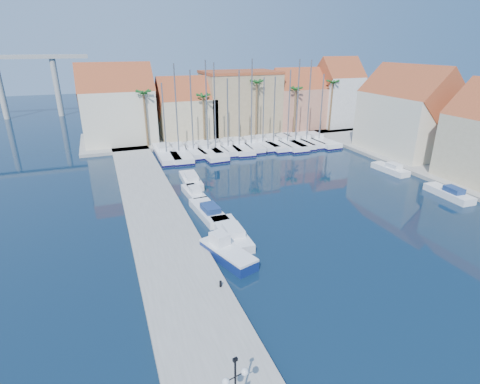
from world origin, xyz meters
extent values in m
plane|color=black|center=(0.00, 0.00, 0.00)|extent=(260.00, 260.00, 0.00)
cube|color=gray|center=(-9.00, 13.50, 0.25)|extent=(6.00, 77.00, 0.50)
cube|color=gray|center=(10.00, 48.00, 0.25)|extent=(54.00, 16.00, 0.50)
cube|color=gray|center=(32.00, 15.00, 0.25)|extent=(12.00, 60.00, 0.50)
cylinder|color=black|center=(-9.36, -10.62, 3.32)|extent=(0.48, 0.15, 0.05)
cylinder|color=black|center=(-8.89, -10.51, 3.32)|extent=(0.48, 0.15, 0.05)
sphere|color=white|center=(-9.60, -10.67, 3.32)|extent=(0.35, 0.35, 0.35)
sphere|color=white|center=(-8.65, -10.46, 3.32)|extent=(0.35, 0.35, 0.35)
cube|color=black|center=(-9.13, -10.57, 4.29)|extent=(0.23, 0.16, 0.16)
cylinder|color=black|center=(-6.60, -0.43, 0.73)|extent=(0.18, 0.18, 0.46)
cube|color=navy|center=(-4.69, 3.55, 0.43)|extent=(3.55, 5.98, 0.85)
cube|color=white|center=(-4.69, 3.55, 0.95)|extent=(3.55, 5.98, 0.19)
cube|color=white|center=(-5.04, 4.62, 1.47)|extent=(1.64, 1.82, 1.04)
cube|color=white|center=(-3.17, 7.10, 0.40)|extent=(2.33, 6.85, 0.80)
cube|color=white|center=(-3.18, 6.42, 1.10)|extent=(1.58, 2.41, 0.60)
cube|color=white|center=(-3.82, 12.49, 0.40)|extent=(2.64, 6.73, 0.80)
cube|color=navy|center=(-3.76, 11.83, 1.10)|extent=(1.66, 2.42, 0.60)
cube|color=white|center=(-3.99, 18.05, 0.40)|extent=(1.93, 5.17, 0.80)
cube|color=white|center=(-3.96, 17.54, 1.10)|extent=(1.24, 1.84, 0.60)
cube|color=white|center=(-3.22, 22.63, 0.40)|extent=(2.36, 6.50, 0.80)
cube|color=white|center=(-3.25, 21.99, 1.10)|extent=(1.54, 2.31, 0.60)
cube|color=white|center=(24.00, 7.56, 0.40)|extent=(2.08, 6.00, 0.80)
cube|color=navy|center=(23.98, 6.96, 1.10)|extent=(1.39, 2.12, 0.60)
cube|color=white|center=(24.00, 17.35, 0.40)|extent=(2.22, 5.70, 0.80)
cube|color=white|center=(24.04, 16.79, 1.10)|extent=(1.40, 2.04, 0.60)
cube|color=white|center=(-4.02, 35.97, 0.50)|extent=(3.13, 11.48, 1.00)
cube|color=#0E0C3C|center=(-4.02, 35.97, 0.18)|extent=(3.19, 11.54, 0.28)
cube|color=white|center=(-4.01, 37.12, 1.30)|extent=(2.13, 3.46, 0.60)
cylinder|color=slate|center=(-4.03, 35.40, 6.21)|extent=(0.20, 0.20, 10.43)
cube|color=white|center=(-2.10, 35.65, 0.50)|extent=(3.35, 11.42, 1.00)
cube|color=#0E0C3C|center=(-2.10, 35.65, 0.18)|extent=(3.42, 11.48, 0.28)
cube|color=white|center=(-2.06, 36.79, 1.30)|extent=(2.18, 3.47, 0.60)
cylinder|color=slate|center=(-2.12, 35.09, 7.57)|extent=(0.20, 0.20, 13.14)
cube|color=white|center=(0.33, 36.07, 0.50)|extent=(2.80, 8.65, 1.00)
cube|color=#0E0C3C|center=(0.33, 36.07, 0.18)|extent=(2.86, 8.72, 0.28)
cube|color=white|center=(0.27, 36.92, 1.30)|extent=(1.72, 2.66, 0.60)
cylinder|color=slate|center=(0.36, 35.65, 7.08)|extent=(0.20, 0.20, 12.17)
cube|color=white|center=(2.48, 35.24, 0.50)|extent=(3.93, 12.10, 1.00)
cube|color=#0E0C3C|center=(2.48, 35.24, 0.18)|extent=(4.00, 12.16, 0.28)
cube|color=white|center=(2.40, 36.43, 1.30)|extent=(2.41, 3.72, 0.60)
cylinder|color=slate|center=(2.53, 34.64, 7.78)|extent=(0.20, 0.20, 13.56)
cube|color=white|center=(4.12, 36.05, 0.50)|extent=(2.31, 8.64, 1.00)
cube|color=#0E0C3C|center=(4.12, 36.05, 0.18)|extent=(2.37, 8.70, 0.28)
cube|color=white|center=(4.12, 36.91, 1.30)|extent=(1.59, 2.60, 0.60)
cylinder|color=slate|center=(4.11, 35.62, 7.57)|extent=(0.20, 0.20, 13.13)
cube|color=white|center=(6.19, 35.84, 0.50)|extent=(2.42, 8.99, 1.00)
cube|color=#0E0C3C|center=(6.19, 35.84, 0.18)|extent=(2.48, 9.05, 0.28)
cube|color=white|center=(6.18, 36.74, 1.30)|extent=(1.66, 2.71, 0.60)
cylinder|color=slate|center=(6.19, 35.40, 6.41)|extent=(0.20, 0.20, 10.81)
cube|color=white|center=(8.26, 36.11, 0.50)|extent=(3.59, 10.94, 1.00)
cube|color=#0E0C3C|center=(8.26, 36.11, 0.18)|extent=(3.65, 11.01, 0.28)
cube|color=white|center=(8.33, 37.18, 1.30)|extent=(2.19, 3.37, 0.60)
cylinder|color=slate|center=(8.22, 35.57, 7.01)|extent=(0.20, 0.20, 12.01)
cube|color=white|center=(10.47, 36.13, 0.50)|extent=(2.63, 8.88, 1.00)
cube|color=#0E0C3C|center=(10.47, 36.13, 0.18)|extent=(2.70, 8.94, 0.28)
cube|color=white|center=(10.51, 37.01, 1.30)|extent=(1.70, 2.70, 0.60)
cylinder|color=slate|center=(10.46, 35.69, 7.81)|extent=(0.20, 0.20, 13.62)
cube|color=white|center=(12.78, 36.65, 0.50)|extent=(3.06, 9.60, 1.00)
cube|color=#0E0C3C|center=(12.78, 36.65, 0.18)|extent=(3.12, 9.66, 0.28)
cube|color=white|center=(12.72, 37.59, 1.30)|extent=(1.90, 2.94, 0.60)
cylinder|color=slate|center=(12.81, 36.18, 6.39)|extent=(0.20, 0.20, 10.77)
cube|color=white|center=(14.52, 36.06, 0.50)|extent=(2.81, 10.58, 1.00)
cube|color=#0E0C3C|center=(14.52, 36.06, 0.18)|extent=(2.88, 10.64, 0.28)
cube|color=white|center=(14.53, 37.12, 1.30)|extent=(1.94, 3.18, 0.60)
cylinder|color=slate|center=(14.52, 35.53, 6.42)|extent=(0.20, 0.20, 10.83)
cube|color=white|center=(17.07, 35.72, 0.50)|extent=(3.05, 11.60, 1.00)
cube|color=#0E0C3C|center=(17.07, 35.72, 0.18)|extent=(3.11, 11.66, 0.28)
cube|color=white|center=(17.06, 36.88, 1.30)|extent=(2.12, 3.48, 0.60)
cylinder|color=slate|center=(17.07, 35.14, 6.92)|extent=(0.20, 0.20, 11.84)
cube|color=white|center=(18.80, 35.96, 0.50)|extent=(2.91, 11.00, 1.00)
cube|color=#0E0C3C|center=(18.80, 35.96, 0.18)|extent=(2.97, 11.06, 0.28)
cube|color=white|center=(18.81, 37.06, 1.30)|extent=(2.02, 3.31, 0.60)
cylinder|color=slate|center=(18.80, 35.41, 7.75)|extent=(0.20, 0.20, 13.49)
cube|color=white|center=(20.90, 35.72, 0.50)|extent=(2.73, 9.99, 1.00)
cube|color=#0E0C3C|center=(20.90, 35.72, 0.18)|extent=(2.79, 10.05, 0.28)
cube|color=white|center=(20.89, 36.72, 1.30)|extent=(1.85, 3.01, 0.60)
cylinder|color=slate|center=(20.91, 35.23, 7.68)|extent=(0.20, 0.20, 13.36)
cube|color=white|center=(23.21, 35.37, 0.50)|extent=(3.26, 11.30, 1.00)
cube|color=#0E0C3C|center=(23.21, 35.37, 0.18)|extent=(3.32, 11.36, 0.28)
cube|color=white|center=(23.18, 36.49, 1.30)|extent=(2.14, 3.43, 0.60)
cylinder|color=slate|center=(23.23, 34.81, 6.52)|extent=(0.20, 0.20, 11.04)
cube|color=beige|center=(-10.00, 47.00, 5.00)|extent=(12.00, 9.00, 9.00)
cube|color=brown|center=(-10.00, 47.00, 9.50)|extent=(12.30, 9.00, 9.00)
cube|color=tan|center=(2.00, 47.00, 4.00)|extent=(10.00, 8.00, 7.00)
cube|color=brown|center=(2.00, 47.00, 7.50)|extent=(10.30, 8.00, 8.00)
cube|color=#9D8861|center=(13.00, 48.00, 6.00)|extent=(14.00, 10.00, 11.00)
cube|color=brown|center=(13.00, 48.00, 11.75)|extent=(14.20, 10.20, 0.50)
cube|color=#BB755E|center=(25.00, 47.00, 4.50)|extent=(10.00, 8.00, 8.00)
cube|color=brown|center=(25.00, 47.00, 8.50)|extent=(10.30, 8.00, 8.00)
cube|color=silver|center=(34.00, 46.00, 5.50)|extent=(8.00, 8.00, 10.00)
cube|color=brown|center=(34.00, 46.00, 10.50)|extent=(8.30, 8.00, 8.00)
cube|color=beige|center=(32.00, 24.00, 5.00)|extent=(9.00, 14.00, 9.00)
cube|color=brown|center=(32.00, 24.00, 9.50)|extent=(9.00, 14.30, 9.00)
cylinder|color=brown|center=(-6.00, 42.00, 5.00)|extent=(0.36, 0.36, 9.00)
sphere|color=#17521C|center=(-6.00, 42.00, 9.35)|extent=(2.60, 2.60, 2.60)
cylinder|color=brown|center=(4.00, 42.00, 4.50)|extent=(0.36, 0.36, 8.00)
sphere|color=#17521C|center=(4.00, 42.00, 8.35)|extent=(2.60, 2.60, 2.60)
cylinder|color=brown|center=(14.00, 42.00, 5.50)|extent=(0.36, 0.36, 10.00)
sphere|color=#17521C|center=(14.00, 42.00, 10.35)|extent=(2.60, 2.60, 2.60)
cylinder|color=brown|center=(22.00, 42.00, 4.75)|extent=(0.36, 0.36, 8.50)
sphere|color=#17521C|center=(22.00, 42.00, 8.85)|extent=(2.60, 2.60, 2.60)
cylinder|color=brown|center=(30.00, 42.00, 5.25)|extent=(0.36, 0.36, 9.50)
sphere|color=#17521C|center=(30.00, 42.00, 9.85)|extent=(2.60, 2.60, 2.60)
cylinder|color=#9E9E99|center=(-34.00, 82.00, 7.00)|extent=(1.40, 1.40, 14.00)
cylinder|color=#9E9E99|center=(-22.00, 82.00, 7.00)|extent=(1.40, 1.40, 14.00)
camera|label=1|loc=(-13.17, -21.94, 16.67)|focal=28.00mm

